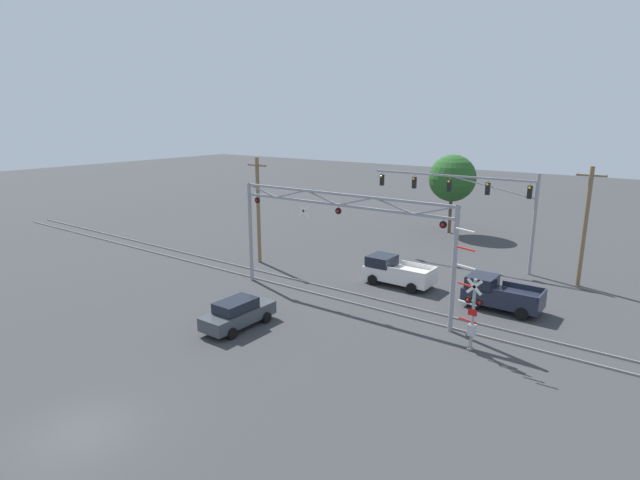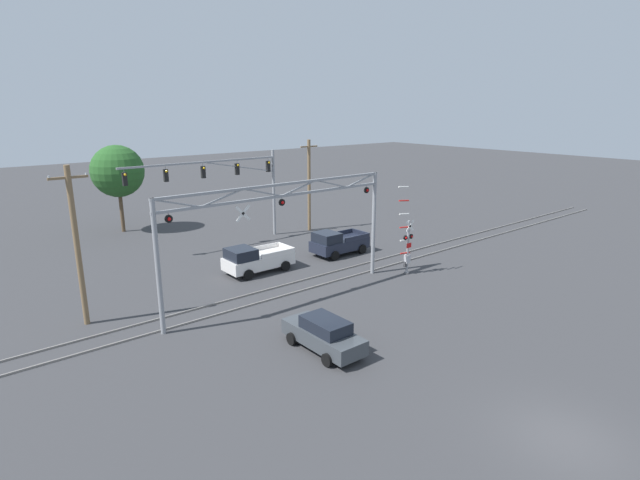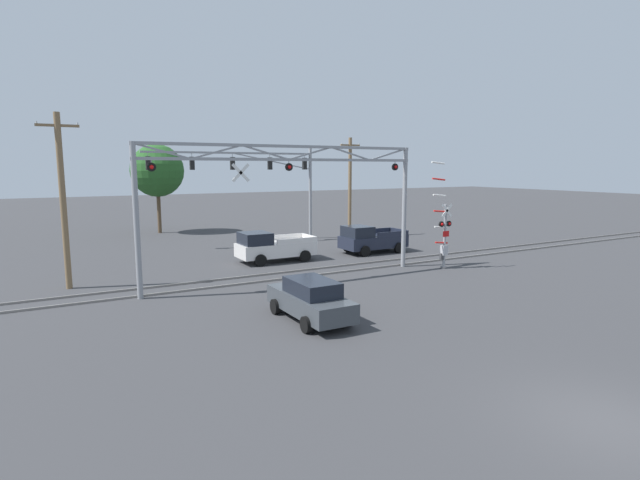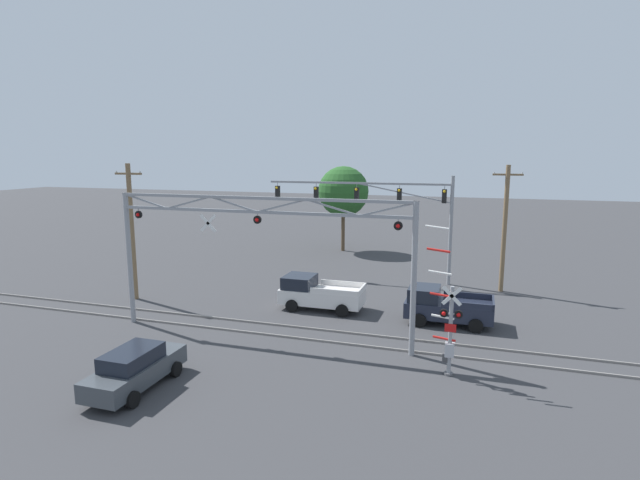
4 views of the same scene
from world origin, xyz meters
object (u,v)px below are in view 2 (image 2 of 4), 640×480
(crossing_signal_mast, at_px, (407,246))
(utility_pole_left, at_px, (77,245))
(traffic_signal_span, at_px, (233,178))
(pickup_truck_lead, at_px, (255,259))
(utility_pole_right, at_px, (309,184))
(crossing_gantry, at_px, (282,219))
(sedan_waiting, at_px, (324,334))
(background_tree_beyond_span, at_px, (117,171))
(pickup_truck_following, at_px, (337,243))

(crossing_signal_mast, relative_size, utility_pole_left, 0.74)
(traffic_signal_span, relative_size, pickup_truck_lead, 2.77)
(crossing_signal_mast, height_order, utility_pole_right, utility_pole_right)
(crossing_signal_mast, xyz_separation_m, traffic_signal_span, (-4.63, 14.34, 3.29))
(crossing_gantry, bearing_deg, utility_pole_left, 159.96)
(sedan_waiting, relative_size, utility_pole_left, 0.53)
(crossing_gantry, bearing_deg, traffic_signal_span, 71.73)
(traffic_signal_span, height_order, sedan_waiting, traffic_signal_span)
(traffic_signal_span, height_order, background_tree_beyond_span, background_tree_beyond_span)
(crossing_gantry, distance_m, crossing_signal_mast, 9.41)
(traffic_signal_span, distance_m, background_tree_beyond_span, 11.13)
(crossing_gantry, bearing_deg, pickup_truck_lead, 75.63)
(crossing_gantry, relative_size, pickup_truck_lead, 3.16)
(pickup_truck_following, xyz_separation_m, utility_pole_left, (-18.13, -1.17, 3.32))
(crossing_gantry, height_order, crossing_signal_mast, crossing_gantry)
(crossing_gantry, distance_m, utility_pole_right, 16.62)
(utility_pole_left, relative_size, utility_pole_right, 1.02)
(pickup_truck_following, relative_size, background_tree_beyond_span, 0.58)
(pickup_truck_lead, bearing_deg, sedan_waiting, -107.03)
(utility_pole_left, distance_m, background_tree_beyond_span, 20.24)
(traffic_signal_span, distance_m, pickup_truck_lead, 9.31)
(sedan_waiting, xyz_separation_m, background_tree_beyond_span, (0.37, 28.44, 4.57))
(pickup_truck_following, distance_m, sedan_waiting, 15.25)
(crossing_signal_mast, relative_size, utility_pole_right, 0.75)
(crossing_gantry, distance_m, pickup_truck_lead, 6.51)
(traffic_signal_span, xyz_separation_m, utility_pole_left, (-14.05, -9.20, -1.03))
(background_tree_beyond_span, bearing_deg, crossing_signal_mast, -65.75)
(crossing_signal_mast, xyz_separation_m, utility_pole_right, (2.51, 13.67, 2.19))
(crossing_signal_mast, bearing_deg, utility_pole_right, 79.58)
(background_tree_beyond_span, bearing_deg, utility_pole_right, -37.24)
(crossing_signal_mast, bearing_deg, crossing_gantry, 170.04)
(pickup_truck_following, height_order, sedan_waiting, pickup_truck_following)
(traffic_signal_span, xyz_separation_m, pickup_truck_following, (4.08, -8.02, -4.36))
(traffic_signal_span, distance_m, utility_pole_left, 16.83)
(crossing_signal_mast, xyz_separation_m, utility_pole_left, (-18.68, 5.14, 2.25))
(traffic_signal_span, bearing_deg, pickup_truck_lead, -110.76)
(pickup_truck_following, bearing_deg, utility_pole_right, 67.38)
(crossing_gantry, bearing_deg, sedan_waiting, -109.13)
(crossing_gantry, xyz_separation_m, utility_pole_left, (-9.83, 3.59, -0.53))
(utility_pole_left, height_order, background_tree_beyond_span, utility_pole_left)
(crossing_gantry, relative_size, sedan_waiting, 3.40)
(crossing_gantry, bearing_deg, background_tree_beyond_span, 94.71)
(crossing_gantry, height_order, pickup_truck_lead, crossing_gantry)
(sedan_waiting, bearing_deg, background_tree_beyond_span, 89.26)
(traffic_signal_span, xyz_separation_m, pickup_truck_lead, (-2.92, -7.69, -4.35))
(utility_pole_left, bearing_deg, traffic_signal_span, 33.20)
(utility_pole_right, distance_m, background_tree_beyond_span, 16.61)
(traffic_signal_span, relative_size, sedan_waiting, 2.99)
(pickup_truck_lead, xyz_separation_m, sedan_waiting, (-3.49, -11.40, -0.11))
(crossing_gantry, xyz_separation_m, utility_pole_right, (11.36, 12.11, -0.59))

